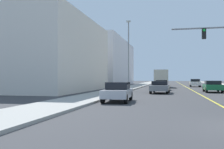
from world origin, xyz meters
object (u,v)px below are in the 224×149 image
Objects in this scene: street_lamp at (129,52)px; car_black at (162,85)px; delivery_truck at (161,78)px; car_green at (213,86)px; car_gray at (160,87)px; car_silver at (118,92)px; car_white at (195,83)px.

car_black is at bearing 31.31° from street_lamp.
delivery_truck reaches higher than car_black.
car_green is at bearing -37.28° from car_black.
car_gray is (-5.96, -3.09, -0.01)m from car_green.
street_lamp is 16.84m from car_silver.
car_gray is (2.59, 11.05, -0.00)m from car_silver.
car_black is (4.28, 2.60, -4.48)m from street_lamp.
car_black reaches higher than car_gray.
car_silver is at bearing -120.08° from car_green.
car_gray is (-5.79, -22.41, -0.05)m from car_white.
car_gray is at bearing -49.57° from street_lamp.
car_gray is (4.33, -5.09, -4.50)m from street_lamp.
delivery_truck reaches higher than car_gray.
car_black is at bearing -109.51° from car_white.
car_green is 16.57m from delivery_truck.
car_green is at bearing -87.36° from car_white.
car_gray is at bearing -89.48° from car_black.
car_silver is at bearing -101.92° from car_white.
car_white is at bearing -105.78° from car_silver.
delivery_truck is (-0.37, 10.67, 0.93)m from car_black.
car_silver is 1.00× the size of car_white.
car_black is 7.69m from car_gray.
car_white reaches higher than car_silver.
car_black is 0.85× the size of car_gray.
car_green is (10.29, -1.99, -4.49)m from street_lamp.
delivery_truck is (2.17, 29.41, 0.94)m from car_silver.
car_white is at bearing 59.70° from street_lamp.
car_black is at bearing -88.78° from delivery_truck.
car_silver is at bearing -94.99° from delivery_truck.
street_lamp is 20.56m from car_white.
car_white is at bearing 68.46° from car_black.
car_silver is at bearing -97.60° from car_black.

